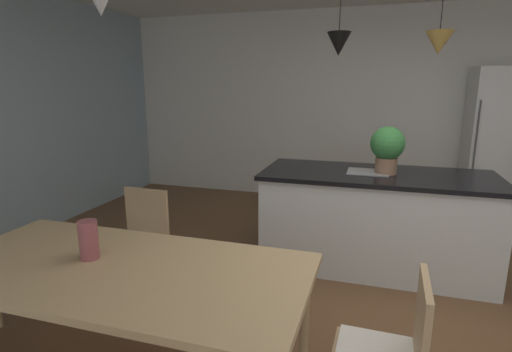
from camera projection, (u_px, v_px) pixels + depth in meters
ground_plane at (413, 336)px, 2.75m from camera, size 10.00×8.40×0.04m
wall_back_kitchen at (404, 109)px, 5.48m from camera, size 10.00×0.12×2.70m
dining_table at (121, 276)px, 2.16m from camera, size 2.05×0.97×0.72m
chair_far_left at (139, 241)px, 3.13m from camera, size 0.41×0.41×0.87m
kitchen_island at (375, 219)px, 3.68m from camera, size 2.06×0.90×0.91m
refrigerator at (495, 146)px, 4.89m from camera, size 0.66×0.67×1.88m
pendant_over_island_main at (339, 44)px, 3.44m from camera, size 0.21×0.21×0.78m
pendant_over_island_aux at (439, 42)px, 3.22m from camera, size 0.22×0.22×0.78m
potted_plant_on_island at (387, 147)px, 3.51m from camera, size 0.30×0.30×0.42m
vase_on_dining_table at (89, 240)px, 2.22m from camera, size 0.11×0.11×0.22m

